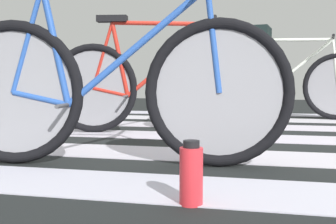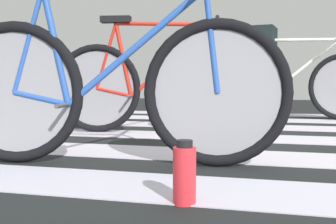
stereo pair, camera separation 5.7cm
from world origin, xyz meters
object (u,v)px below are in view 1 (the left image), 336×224
bicycle_1_of_3 (113,87)px  cyclist_3_of_3 (260,59)px  bicycle_2_of_3 (156,85)px  water_bottle (191,174)px  bicycle_3_of_3 (288,84)px

bicycle_1_of_3 → cyclist_3_of_3: bearing=68.8°
bicycle_1_of_3 → cyclist_3_of_3: size_ratio=1.68×
bicycle_2_of_3 → cyclist_3_of_3: cyclist_3_of_3 is taller
bicycle_2_of_3 → water_bottle: 1.98m
bicycle_3_of_3 → bicycle_2_of_3: bearing=-116.9°
bicycle_2_of_3 → bicycle_3_of_3: size_ratio=1.00×
cyclist_3_of_3 → bicycle_3_of_3: bearing=0.0°
bicycle_2_of_3 → cyclist_3_of_3: size_ratio=1.68×
cyclist_3_of_3 → water_bottle: 3.55m
bicycle_3_of_3 → cyclist_3_of_3: cyclist_3_of_3 is taller
bicycle_3_of_3 → cyclist_3_of_3: (-0.31, 0.04, 0.28)m
water_bottle → bicycle_3_of_3: bearing=82.3°
water_bottle → bicycle_1_of_3: bearing=130.5°
cyclist_3_of_3 → bicycle_1_of_3: bearing=-95.3°
cyclist_3_of_3 → water_bottle: cyclist_3_of_3 is taller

